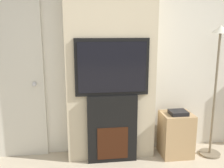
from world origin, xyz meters
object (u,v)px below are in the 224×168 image
at_px(media_stand, 176,134).
at_px(floor_lamp, 217,73).
at_px(fireplace, 112,128).
at_px(television, 112,67).

bearing_deg(media_stand, floor_lamp, -7.04).
bearing_deg(fireplace, media_stand, 1.95).
relative_size(fireplace, media_stand, 1.38).
relative_size(fireplace, floor_lamp, 0.51).
height_order(television, media_stand, television).
xyz_separation_m(fireplace, television, (0.00, -0.00, 0.80)).
height_order(floor_lamp, media_stand, floor_lamp).
distance_m(fireplace, floor_lamp, 1.52).
relative_size(television, media_stand, 1.41).
xyz_separation_m(television, floor_lamp, (1.35, -0.03, -0.10)).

